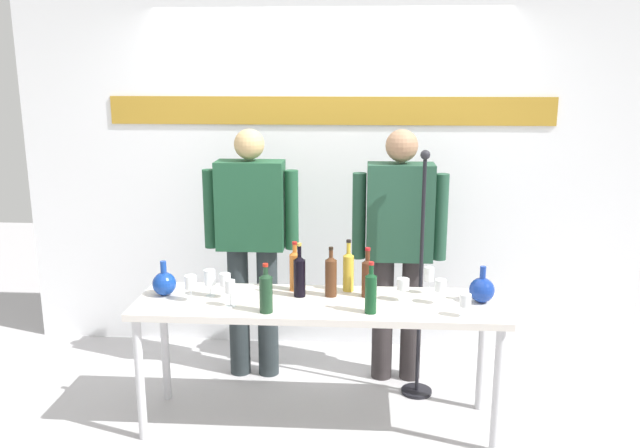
{
  "coord_description": "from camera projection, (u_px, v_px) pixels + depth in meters",
  "views": [
    {
      "loc": [
        0.24,
        -3.51,
        2.06
      ],
      "look_at": [
        0.0,
        0.15,
        1.19
      ],
      "focal_mm": 36.29,
      "sensor_mm": 36.0,
      "label": 1
    }
  ],
  "objects": [
    {
      "name": "wine_glass_left_0",
      "position": [
        230.0,
        288.0,
        3.61
      ],
      "size": [
        0.06,
        0.06,
        0.15
      ],
      "color": "white",
      "rests_on": "display_table"
    },
    {
      "name": "wine_bottle_6",
      "position": [
        331.0,
        275.0,
        3.77
      ],
      "size": [
        0.07,
        0.07,
        0.3
      ],
      "color": "#4E2B16",
      "rests_on": "display_table"
    },
    {
      "name": "presenter_right",
      "position": [
        399.0,
        240.0,
        4.25
      ],
      "size": [
        0.62,
        0.22,
        1.71
      ],
      "color": "#302A2B",
      "rests_on": "ground"
    },
    {
      "name": "wine_bottle_1",
      "position": [
        348.0,
        270.0,
        3.86
      ],
      "size": [
        0.07,
        0.07,
        0.32
      ],
      "color": "gold",
      "rests_on": "display_table"
    },
    {
      "name": "wine_glass_right_0",
      "position": [
        429.0,
        275.0,
        3.82
      ],
      "size": [
        0.06,
        0.06,
        0.16
      ],
      "color": "white",
      "rests_on": "display_table"
    },
    {
      "name": "wine_glass_left_1",
      "position": [
        225.0,
        280.0,
        3.74
      ],
      "size": [
        0.06,
        0.06,
        0.15
      ],
      "color": "white",
      "rests_on": "display_table"
    },
    {
      "name": "wine_bottle_5",
      "position": [
        367.0,
        276.0,
        3.77
      ],
      "size": [
        0.07,
        0.07,
        0.3
      ],
      "color": "#4D2614",
      "rests_on": "display_table"
    },
    {
      "name": "decanter_blue_right",
      "position": [
        482.0,
        290.0,
        3.68
      ],
      "size": [
        0.14,
        0.14,
        0.21
      ],
      "color": "navy",
      "rests_on": "display_table"
    },
    {
      "name": "display_table",
      "position": [
        318.0,
        313.0,
        3.73
      ],
      "size": [
        2.11,
        0.57,
        0.77
      ],
      "color": "silver",
      "rests_on": "ground"
    },
    {
      "name": "wine_bottle_2",
      "position": [
        300.0,
        275.0,
        3.77
      ],
      "size": [
        0.07,
        0.07,
        0.32
      ],
      "color": "black",
      "rests_on": "display_table"
    },
    {
      "name": "wine_bottle_3",
      "position": [
        371.0,
        291.0,
        3.51
      ],
      "size": [
        0.06,
        0.06,
        0.29
      ],
      "color": "#11401F",
      "rests_on": "display_table"
    },
    {
      "name": "wine_glass_left_2",
      "position": [
        210.0,
        278.0,
        3.77
      ],
      "size": [
        0.07,
        0.07,
        0.16
      ],
      "color": "white",
      "rests_on": "display_table"
    },
    {
      "name": "microphone_stand",
      "position": [
        419.0,
        315.0,
        4.13
      ],
      "size": [
        0.2,
        0.2,
        1.6
      ],
      "color": "black",
      "rests_on": "ground"
    },
    {
      "name": "wine_bottle_0",
      "position": [
        266.0,
        291.0,
        3.52
      ],
      "size": [
        0.07,
        0.07,
        0.28
      ],
      "color": "#1A3922",
      "rests_on": "display_table"
    },
    {
      "name": "wine_glass_left_3",
      "position": [
        191.0,
        283.0,
        3.69
      ],
      "size": [
        0.07,
        0.07,
        0.15
      ],
      "color": "white",
      "rests_on": "display_table"
    },
    {
      "name": "wine_glass_right_3",
      "position": [
        403.0,
        285.0,
        3.7
      ],
      "size": [
        0.07,
        0.07,
        0.13
      ],
      "color": "white",
      "rests_on": "display_table"
    },
    {
      "name": "ground_plane",
      "position": [
        318.0,
        422.0,
        3.89
      ],
      "size": [
        10.0,
        10.0,
        0.0
      ],
      "primitive_type": "plane",
      "color": "#B6B3B6"
    },
    {
      "name": "back_wall",
      "position": [
        330.0,
        150.0,
        4.75
      ],
      "size": [
        4.57,
        0.11,
        3.0
      ],
      "color": "white",
      "rests_on": "ground"
    },
    {
      "name": "decanter_blue_left",
      "position": [
        164.0,
        283.0,
        3.8
      ],
      "size": [
        0.14,
        0.14,
        0.21
      ],
      "color": "navy",
      "rests_on": "display_table"
    },
    {
      "name": "wine_glass_right_1",
      "position": [
        440.0,
        286.0,
        3.65
      ],
      "size": [
        0.06,
        0.06,
        0.15
      ],
      "color": "white",
      "rests_on": "display_table"
    },
    {
      "name": "presenter_left",
      "position": [
        252.0,
        237.0,
        4.31
      ],
      "size": [
        0.63,
        0.22,
        1.7
      ],
      "color": "#272F32",
      "rests_on": "ground"
    },
    {
      "name": "wine_glass_right_2",
      "position": [
        465.0,
        301.0,
        3.46
      ],
      "size": [
        0.06,
        0.06,
        0.13
      ],
      "color": "white",
      "rests_on": "display_table"
    },
    {
      "name": "wine_bottle_4",
      "position": [
        295.0,
        269.0,
        3.87
      ],
      "size": [
        0.06,
        0.06,
        0.3
      ],
      "color": "orange",
      "rests_on": "display_table"
    }
  ]
}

